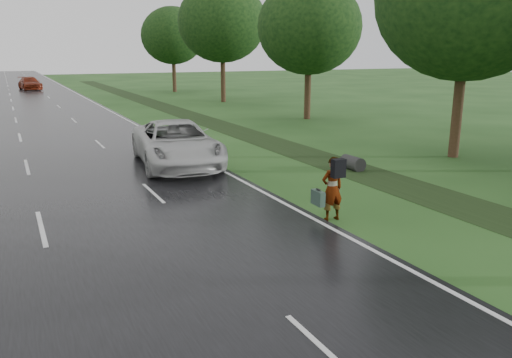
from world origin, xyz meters
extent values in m
cube|color=black|center=(0.00, 45.00, 0.02)|extent=(14.00, 180.00, 0.04)
cube|color=silver|center=(6.75, 45.00, 0.04)|extent=(0.12, 180.00, 0.01)
cube|color=silver|center=(0.00, 45.00, 0.04)|extent=(0.12, 180.00, 0.01)
cube|color=black|center=(11.50, 20.00, 0.00)|extent=(2.20, 120.00, 0.01)
cylinder|color=#2D2D2D|center=(11.50, 10.00, 0.25)|extent=(0.56, 1.00, 0.56)
cylinder|color=#3C2918|center=(17.00, 10.00, 1.92)|extent=(0.44, 0.44, 3.84)
cylinder|color=#3C2918|center=(18.20, 24.00, 1.76)|extent=(0.44, 0.44, 3.52)
ellipsoid|color=black|center=(18.20, 24.00, 6.14)|extent=(7.00, 7.00, 6.30)
cylinder|color=#3C2918|center=(17.80, 38.00, 2.08)|extent=(0.44, 0.44, 4.16)
ellipsoid|color=black|center=(17.80, 38.00, 7.16)|extent=(8.00, 8.00, 7.20)
cylinder|color=#3C2918|center=(17.50, 52.00, 1.84)|extent=(0.44, 0.44, 3.68)
ellipsoid|color=black|center=(17.50, 52.00, 6.38)|extent=(7.20, 7.20, 6.48)
imported|color=#A5998C|center=(7.20, 5.28, 0.89)|extent=(0.66, 0.45, 1.78)
cube|color=black|center=(7.19, 5.01, 1.52)|extent=(0.36, 0.23, 0.50)
cube|color=#334A3F|center=(6.82, 5.38, 0.65)|extent=(0.18, 0.50, 0.40)
cube|color=black|center=(6.82, 5.38, 0.89)|extent=(0.05, 0.17, 0.04)
imported|color=silver|center=(5.50, 13.67, 0.93)|extent=(3.67, 6.69, 1.77)
imported|color=maroon|center=(2.44, 62.95, 0.80)|extent=(2.81, 5.49, 1.53)
camera|label=1|loc=(-0.47, -5.47, 4.47)|focal=35.00mm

